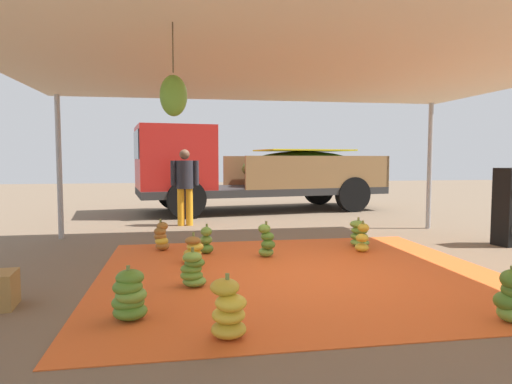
{
  "coord_description": "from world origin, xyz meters",
  "views": [
    {
      "loc": [
        -1.58,
        -5.79,
        1.54
      ],
      "look_at": [
        -0.33,
        1.5,
        0.99
      ],
      "focal_mm": 31.9,
      "sensor_mm": 36.0,
      "label": 1
    }
  ],
  "objects_px": {
    "banana_bunch_5": "(511,298)",
    "banana_bunch_6": "(359,234)",
    "banana_bunch_2": "(129,296)",
    "banana_bunch_7": "(193,251)",
    "banana_bunch_3": "(228,311)",
    "speaker_stack": "(511,207)",
    "banana_bunch_4": "(206,241)",
    "banana_bunch_0": "(267,242)",
    "cargo_truck_main": "(252,170)",
    "worker_0": "(185,181)",
    "banana_bunch_9": "(193,270)",
    "banana_bunch_1": "(161,237)",
    "banana_bunch_8": "(362,239)"
  },
  "relations": [
    {
      "from": "banana_bunch_5",
      "to": "banana_bunch_6",
      "type": "distance_m",
      "value": 3.72
    },
    {
      "from": "banana_bunch_2",
      "to": "banana_bunch_7",
      "type": "relative_size",
      "value": 1.14
    },
    {
      "from": "banana_bunch_3",
      "to": "speaker_stack",
      "type": "xyz_separation_m",
      "value": [
        5.35,
        3.31,
        0.43
      ]
    },
    {
      "from": "banana_bunch_5",
      "to": "banana_bunch_6",
      "type": "xyz_separation_m",
      "value": [
        0.05,
        3.72,
        -0.03
      ]
    },
    {
      "from": "banana_bunch_6",
      "to": "banana_bunch_7",
      "type": "bearing_deg",
      "value": -164.15
    },
    {
      "from": "banana_bunch_4",
      "to": "speaker_stack",
      "type": "bearing_deg",
      "value": -1.78
    },
    {
      "from": "banana_bunch_0",
      "to": "banana_bunch_4",
      "type": "distance_m",
      "value": 0.99
    },
    {
      "from": "cargo_truck_main",
      "to": "banana_bunch_4",
      "type": "bearing_deg",
      "value": -106.09
    },
    {
      "from": "worker_0",
      "to": "banana_bunch_9",
      "type": "bearing_deg",
      "value": -89.85
    },
    {
      "from": "banana_bunch_1",
      "to": "banana_bunch_5",
      "type": "xyz_separation_m",
      "value": [
        3.33,
        -3.95,
        0.02
      ]
    },
    {
      "from": "banana_bunch_4",
      "to": "worker_0",
      "type": "relative_size",
      "value": 0.28
    },
    {
      "from": "banana_bunch_3",
      "to": "banana_bunch_8",
      "type": "distance_m",
      "value": 4.07
    },
    {
      "from": "worker_0",
      "to": "banana_bunch_3",
      "type": "bearing_deg",
      "value": -87.77
    },
    {
      "from": "banana_bunch_0",
      "to": "banana_bunch_9",
      "type": "distance_m",
      "value": 1.86
    },
    {
      "from": "banana_bunch_5",
      "to": "banana_bunch_7",
      "type": "distance_m",
      "value": 4.06
    },
    {
      "from": "banana_bunch_0",
      "to": "banana_bunch_7",
      "type": "relative_size",
      "value": 1.23
    },
    {
      "from": "banana_bunch_1",
      "to": "cargo_truck_main",
      "type": "xyz_separation_m",
      "value": [
        2.39,
        5.38,
        0.97
      ]
    },
    {
      "from": "banana_bunch_3",
      "to": "banana_bunch_5",
      "type": "xyz_separation_m",
      "value": [
        2.63,
        -0.07,
        -0.0
      ]
    },
    {
      "from": "banana_bunch_6",
      "to": "banana_bunch_7",
      "type": "distance_m",
      "value": 3.0
    },
    {
      "from": "banana_bunch_6",
      "to": "worker_0",
      "type": "xyz_separation_m",
      "value": [
        -2.94,
        3.03,
        0.79
      ]
    },
    {
      "from": "banana_bunch_1",
      "to": "banana_bunch_3",
      "type": "xyz_separation_m",
      "value": [
        0.69,
        -3.88,
        0.02
      ]
    },
    {
      "from": "banana_bunch_0",
      "to": "banana_bunch_2",
      "type": "bearing_deg",
      "value": -126.24
    },
    {
      "from": "banana_bunch_4",
      "to": "banana_bunch_8",
      "type": "xyz_separation_m",
      "value": [
        2.52,
        -0.3,
        0.01
      ]
    },
    {
      "from": "cargo_truck_main",
      "to": "worker_0",
      "type": "relative_size",
      "value": 4.21
    },
    {
      "from": "banana_bunch_0",
      "to": "banana_bunch_4",
      "type": "height_order",
      "value": "banana_bunch_0"
    },
    {
      "from": "banana_bunch_0",
      "to": "cargo_truck_main",
      "type": "relative_size",
      "value": 0.08
    },
    {
      "from": "worker_0",
      "to": "speaker_stack",
      "type": "bearing_deg",
      "value": -30.96
    },
    {
      "from": "banana_bunch_8",
      "to": "banana_bunch_5",
      "type": "bearing_deg",
      "value": -88.41
    },
    {
      "from": "banana_bunch_6",
      "to": "banana_bunch_9",
      "type": "relative_size",
      "value": 1.07
    },
    {
      "from": "banana_bunch_4",
      "to": "banana_bunch_9",
      "type": "relative_size",
      "value": 1.02
    },
    {
      "from": "banana_bunch_8",
      "to": "cargo_truck_main",
      "type": "xyz_separation_m",
      "value": [
        -0.85,
        6.08,
        0.98
      ]
    },
    {
      "from": "speaker_stack",
      "to": "worker_0",
      "type": "bearing_deg",
      "value": 149.04
    },
    {
      "from": "banana_bunch_2",
      "to": "banana_bunch_9",
      "type": "xyz_separation_m",
      "value": [
        0.63,
        1.03,
        -0.03
      ]
    },
    {
      "from": "banana_bunch_9",
      "to": "banana_bunch_5",
      "type": "bearing_deg",
      "value": -30.78
    },
    {
      "from": "banana_bunch_0",
      "to": "speaker_stack",
      "type": "xyz_separation_m",
      "value": [
        4.42,
        0.23,
        0.44
      ]
    },
    {
      "from": "banana_bunch_5",
      "to": "cargo_truck_main",
      "type": "relative_size",
      "value": 0.07
    },
    {
      "from": "banana_bunch_9",
      "to": "banana_bunch_7",
      "type": "bearing_deg",
      "value": 88.07
    },
    {
      "from": "banana_bunch_0",
      "to": "banana_bunch_2",
      "type": "height_order",
      "value": "banana_bunch_0"
    },
    {
      "from": "banana_bunch_5",
      "to": "worker_0",
      "type": "bearing_deg",
      "value": 113.2
    },
    {
      "from": "banana_bunch_0",
      "to": "worker_0",
      "type": "relative_size",
      "value": 0.32
    },
    {
      "from": "banana_bunch_6",
      "to": "worker_0",
      "type": "relative_size",
      "value": 0.29
    },
    {
      "from": "banana_bunch_1",
      "to": "speaker_stack",
      "type": "height_order",
      "value": "speaker_stack"
    },
    {
      "from": "banana_bunch_3",
      "to": "banana_bunch_5",
      "type": "height_order",
      "value": "banana_bunch_3"
    },
    {
      "from": "banana_bunch_4",
      "to": "banana_bunch_5",
      "type": "bearing_deg",
      "value": -53.71
    },
    {
      "from": "banana_bunch_5",
      "to": "banana_bunch_7",
      "type": "height_order",
      "value": "banana_bunch_5"
    },
    {
      "from": "banana_bunch_0",
      "to": "banana_bunch_5",
      "type": "distance_m",
      "value": 3.58
    },
    {
      "from": "speaker_stack",
      "to": "cargo_truck_main",
      "type": "bearing_deg",
      "value": 121.6
    },
    {
      "from": "banana_bunch_2",
      "to": "banana_bunch_8",
      "type": "xyz_separation_m",
      "value": [
        3.42,
        2.57,
        -0.01
      ]
    },
    {
      "from": "banana_bunch_5",
      "to": "banana_bunch_9",
      "type": "xyz_separation_m",
      "value": [
        -2.88,
        1.72,
        -0.04
      ]
    },
    {
      "from": "banana_bunch_7",
      "to": "banana_bunch_3",
      "type": "bearing_deg",
      "value": -85.82
    }
  ]
}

